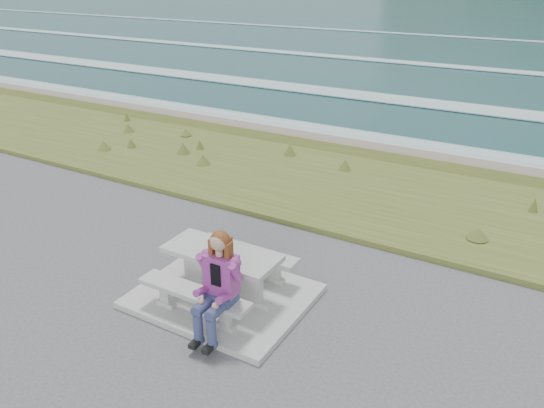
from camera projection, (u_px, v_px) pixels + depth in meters
name	position (u px, v px, depth m)	size (l,w,h in m)	color
concrete_slab	(223.00, 296.00, 8.28)	(2.60, 2.10, 0.10)	#A1A09B
picnic_table	(222.00, 261.00, 8.02)	(1.80, 0.75, 0.75)	#A1A09B
bench_landward	(194.00, 296.00, 7.57)	(1.80, 0.35, 0.45)	#A1A09B
bench_seaward	(247.00, 254.00, 8.67)	(1.80, 0.35, 0.45)	#A1A09B
grass_verge	(348.00, 192.00, 12.25)	(160.00, 4.50, 0.22)	#405821
shore_drop	(389.00, 156.00, 14.53)	(160.00, 0.80, 2.20)	#6F6453
ocean	(490.00, 97.00, 28.80)	(1600.00, 1600.00, 0.09)	#1B4A4E
seated_woman	(216.00, 299.00, 7.14)	(0.46, 0.79, 1.51)	navy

